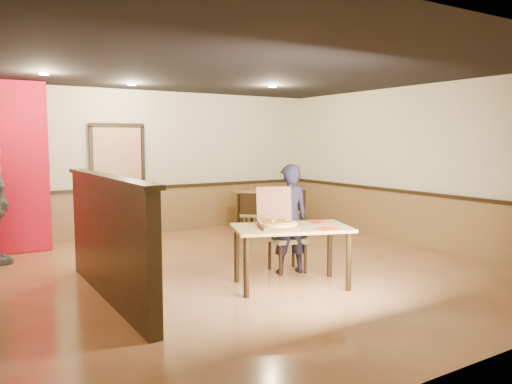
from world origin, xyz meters
TOP-DOWN VIEW (x-y plane):
  - floor at (0.00, 0.00)m, footprint 7.00×7.00m
  - ceiling at (0.00, 0.00)m, footprint 7.00×7.00m
  - wall_back at (0.00, 3.50)m, footprint 7.00×0.00m
  - wall_right at (3.50, 0.00)m, footprint 0.00×7.00m
  - wainscot_back at (0.00, 3.47)m, footprint 7.00×0.04m
  - chair_rail_back at (0.00, 3.45)m, footprint 7.00×0.06m
  - wainscot_right at (3.47, 0.00)m, footprint 0.04×7.00m
  - chair_rail_right at (3.45, 0.00)m, footprint 0.06×7.00m
  - back_door at (-0.80, 3.46)m, footprint 0.90×0.06m
  - booth_partition at (-2.00, -0.20)m, footprint 0.20×3.10m
  - spot_a at (-2.30, 1.80)m, footprint 0.14×0.14m
  - spot_b at (-0.80, 2.50)m, footprint 0.14×0.14m
  - spot_c at (1.40, 1.50)m, footprint 0.14×0.14m
  - main_table at (0.08, -0.91)m, footprint 1.63×1.26m
  - diner_chair at (0.48, -0.22)m, footprint 0.53×0.53m
  - side_chair_left at (1.36, 2.12)m, footprint 0.60×0.60m
  - side_chair_right at (2.31, 2.10)m, footprint 0.43×0.43m
  - side_table at (1.85, 2.71)m, footprint 0.80×0.80m
  - diner at (0.44, -0.37)m, footprint 0.63×0.49m
  - pizza_box at (-0.09, -0.85)m, footprint 0.62×0.66m
  - pizza at (-0.11, -0.90)m, footprint 0.62×0.62m
  - napkin_near at (0.34, -1.30)m, footprint 0.26×0.26m
  - napkin_far at (0.55, -0.85)m, footprint 0.23×0.23m
  - condiment at (1.75, 2.76)m, footprint 0.06×0.06m

SIDE VIEW (x-z plane):
  - floor at x=0.00m, z-range 0.00..0.00m
  - wainscot_back at x=0.00m, z-range 0.00..0.90m
  - wainscot_right at x=3.47m, z-range 0.00..0.90m
  - side_chair_right at x=2.31m, z-range 0.04..0.89m
  - side_chair_left at x=1.36m, z-range 0.04..0.89m
  - diner_chair at x=0.48m, z-range 0.04..0.96m
  - side_table at x=1.85m, z-range 0.22..1.02m
  - main_table at x=0.08m, z-range 0.27..1.04m
  - booth_partition at x=-2.00m, z-range 0.01..1.46m
  - diner at x=0.44m, z-range 0.00..1.52m
  - napkin_far at x=0.55m, z-range 0.77..0.78m
  - napkin_near at x=0.34m, z-range 0.76..0.78m
  - pizza at x=-0.11m, z-range 0.80..0.83m
  - pizza_box at x=-0.09m, z-range 0.59..1.07m
  - condiment at x=1.75m, z-range 0.80..0.94m
  - chair_rail_back at x=0.00m, z-range 0.89..0.95m
  - chair_rail_right at x=3.45m, z-range 0.89..0.95m
  - back_door at x=-0.80m, z-range 0.00..2.10m
  - wall_back at x=0.00m, z-range -2.10..4.90m
  - wall_right at x=3.50m, z-range -2.10..4.90m
  - spot_a at x=-2.30m, z-range 2.77..2.79m
  - spot_b at x=-0.80m, z-range 2.77..2.79m
  - spot_c at x=1.40m, z-range 2.77..2.79m
  - ceiling at x=0.00m, z-range 2.80..2.80m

